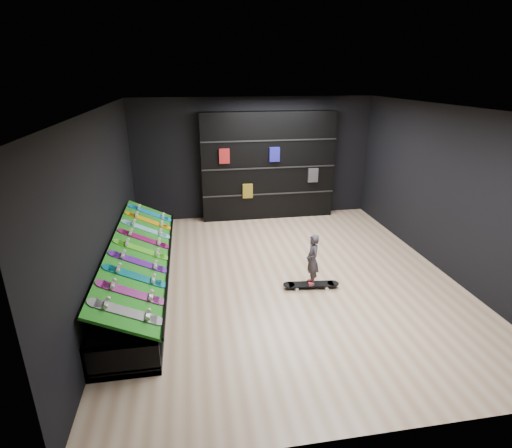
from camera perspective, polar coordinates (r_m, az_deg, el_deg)
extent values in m
cube|color=tan|center=(7.44, 4.09, -7.54)|extent=(6.00, 7.00, 0.01)
cube|color=white|center=(6.57, 4.78, 16.17)|extent=(6.00, 7.00, 0.01)
cube|color=black|center=(10.18, -0.32, 9.31)|extent=(6.00, 0.02, 3.00)
cube|color=black|center=(3.84, 17.14, -11.90)|extent=(6.00, 0.02, 3.00)
cube|color=black|center=(6.81, -20.94, 2.11)|extent=(0.02, 7.00, 3.00)
cube|color=black|center=(8.10, 25.55, 4.27)|extent=(0.02, 7.00, 3.00)
cube|color=#13620F|center=(7.00, -16.11, -3.74)|extent=(0.92, 4.50, 0.46)
cube|color=black|center=(10.10, 1.74, 8.25)|extent=(3.34, 0.39, 2.67)
imported|color=black|center=(6.95, 7.98, -6.44)|extent=(0.15, 0.21, 0.55)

